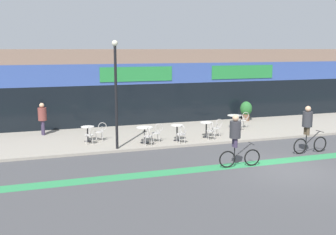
# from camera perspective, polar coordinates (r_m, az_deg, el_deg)

# --- Properties ---
(ground_plane) EXTENTS (120.00, 120.00, 0.00)m
(ground_plane) POSITION_cam_1_polar(r_m,az_deg,el_deg) (15.85, 16.91, -7.27)
(ground_plane) COLOR #424244
(sidewalk_slab) EXTENTS (40.00, 5.50, 0.12)m
(sidewalk_slab) POSITION_cam_1_polar(r_m,az_deg,el_deg) (21.95, 6.05, -1.97)
(sidewalk_slab) COLOR gray
(sidewalk_slab) RESTS_ON ground
(storefront_facade) EXTENTS (40.00, 4.06, 4.55)m
(storefront_facade) POSITION_cam_1_polar(r_m,az_deg,el_deg) (25.94, 1.88, 4.86)
(storefront_facade) COLOR #7F6656
(storefront_facade) RESTS_ON ground
(bike_lane_stripe) EXTENTS (36.00, 0.70, 0.01)m
(bike_lane_stripe) POSITION_cam_1_polar(r_m,az_deg,el_deg) (16.72, 14.74, -6.25)
(bike_lane_stripe) COLOR #2D844C
(bike_lane_stripe) RESTS_ON ground
(bistro_table_0) EXTENTS (0.63, 0.63, 0.74)m
(bistro_table_0) POSITION_cam_1_polar(r_m,az_deg,el_deg) (19.43, -11.59, -1.92)
(bistro_table_0) COLOR black
(bistro_table_0) RESTS_ON sidewalk_slab
(bistro_table_1) EXTENTS (0.79, 0.79, 0.76)m
(bistro_table_1) POSITION_cam_1_polar(r_m,az_deg,el_deg) (18.80, -3.41, -2.04)
(bistro_table_1) COLOR black
(bistro_table_1) RESTS_ON sidewalk_slab
(bistro_table_2) EXTENTS (0.62, 0.62, 0.78)m
(bistro_table_2) POSITION_cam_1_polar(r_m,az_deg,el_deg) (19.22, 1.32, -1.78)
(bistro_table_2) COLOR black
(bistro_table_2) RESTS_ON sidewalk_slab
(bistro_table_3) EXTENTS (0.65, 0.65, 0.78)m
(bistro_table_3) POSITION_cam_1_polar(r_m,az_deg,el_deg) (20.03, 5.57, -1.33)
(bistro_table_3) COLOR black
(bistro_table_3) RESTS_ON sidewalk_slab
(bistro_table_4) EXTENTS (0.76, 0.76, 0.76)m
(bistro_table_4) POSITION_cam_1_polar(r_m,az_deg,el_deg) (22.45, 9.58, -0.20)
(bistro_table_4) COLOR black
(bistro_table_4) RESTS_ON sidewalk_slab
(cafe_chair_0_near) EXTENTS (0.42, 0.59, 0.90)m
(cafe_chair_0_near) POSITION_cam_1_polar(r_m,az_deg,el_deg) (18.82, -11.35, -2.32)
(cafe_chair_0_near) COLOR #B7B2AD
(cafe_chair_0_near) RESTS_ON sidewalk_slab
(cafe_chair_0_side) EXTENTS (0.58, 0.41, 0.90)m
(cafe_chair_0_side) POSITION_cam_1_polar(r_m,az_deg,el_deg) (19.50, -9.76, -1.84)
(cafe_chair_0_side) COLOR #B7B2AD
(cafe_chair_0_side) RESTS_ON sidewalk_slab
(cafe_chair_1_near) EXTENTS (0.41, 0.58, 0.90)m
(cafe_chair_1_near) POSITION_cam_1_polar(r_m,az_deg,el_deg) (18.21, -2.91, -2.54)
(cafe_chair_1_near) COLOR #B7B2AD
(cafe_chair_1_near) RESTS_ON sidewalk_slab
(cafe_chair_1_side) EXTENTS (0.58, 0.41, 0.90)m
(cafe_chair_1_side) POSITION_cam_1_polar(r_m,az_deg,el_deg) (18.97, -1.58, -2.03)
(cafe_chair_1_side) COLOR #B7B2AD
(cafe_chair_1_side) RESTS_ON sidewalk_slab
(cafe_chair_2_near) EXTENTS (0.45, 0.60, 0.90)m
(cafe_chair_2_near) POSITION_cam_1_polar(r_m,az_deg,el_deg) (18.66, 1.98, -2.23)
(cafe_chair_2_near) COLOR #B7B2AD
(cafe_chair_2_near) RESTS_ON sidewalk_slab
(cafe_chair_3_near) EXTENTS (0.44, 0.59, 0.90)m
(cafe_chair_3_near) POSITION_cam_1_polar(r_m,az_deg,el_deg) (19.48, 6.29, -1.77)
(cafe_chair_3_near) COLOR #B7B2AD
(cafe_chair_3_near) RESTS_ON sidewalk_slab
(cafe_chair_3_side) EXTENTS (0.59, 0.44, 0.90)m
(cafe_chair_3_side) POSITION_cam_1_polar(r_m,az_deg,el_deg) (20.30, 7.18, -1.30)
(cafe_chair_3_side) COLOR #B7B2AD
(cafe_chair_3_side) RESTS_ON sidewalk_slab
(cafe_chair_4_near) EXTENTS (0.45, 0.60, 0.90)m
(cafe_chair_4_near) POSITION_cam_1_polar(r_m,az_deg,el_deg) (21.92, 10.36, -0.55)
(cafe_chair_4_near) COLOR #B7B2AD
(cafe_chair_4_near) RESTS_ON sidewalk_slab
(cafe_chair_4_side) EXTENTS (0.58, 0.41, 0.90)m
(cafe_chair_4_side) POSITION_cam_1_polar(r_m,az_deg,el_deg) (22.75, 10.98, -0.19)
(cafe_chair_4_side) COLOR #B7B2AD
(cafe_chair_4_side) RESTS_ON sidewalk_slab
(planter_pot) EXTENTS (0.74, 0.74, 1.21)m
(planter_pot) POSITION_cam_1_polar(r_m,az_deg,el_deg) (25.04, 11.26, 1.09)
(planter_pot) COLOR brown
(planter_pot) RESTS_ON sidewalk_slab
(lamp_post) EXTENTS (0.26, 0.26, 4.82)m
(lamp_post) POSITION_cam_1_polar(r_m,az_deg,el_deg) (17.47, -7.58, 4.45)
(lamp_post) COLOR black
(lamp_post) RESTS_ON sidewalk_slab
(cyclist_0) EXTENTS (1.78, 0.49, 2.12)m
(cyclist_0) POSITION_cam_1_polar(r_m,az_deg,el_deg) (18.30, 19.68, -1.21)
(cyclist_0) COLOR black
(cyclist_0) RESTS_ON ground
(cyclist_1) EXTENTS (1.72, 0.52, 2.08)m
(cyclist_1) POSITION_cam_1_polar(r_m,az_deg,el_deg) (15.43, 9.90, -2.83)
(cyclist_1) COLOR black
(cyclist_1) RESTS_ON ground
(pedestrian_near_end) EXTENTS (0.52, 0.52, 1.69)m
(pedestrian_near_end) POSITION_cam_1_polar(r_m,az_deg,el_deg) (21.44, -17.78, 0.21)
(pedestrian_near_end) COLOR #382D47
(pedestrian_near_end) RESTS_ON sidewalk_slab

